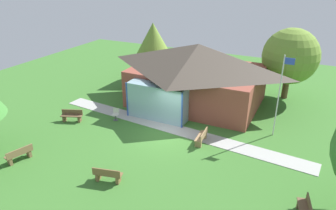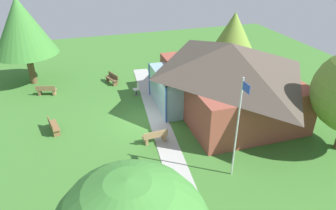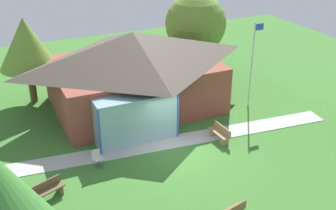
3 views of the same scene
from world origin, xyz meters
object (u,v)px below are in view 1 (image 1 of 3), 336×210
(tree_behind_pavilion_right, at_px, (290,56))
(bench_mid_left, at_px, (72,116))
(flagpole, at_px, (280,93))
(pavilion, at_px, (196,73))
(bench_front_left, at_px, (19,155))
(patio_chair_west, at_px, (116,114))
(bench_front_center, at_px, (108,175))
(bench_rear_near_path, at_px, (202,137))
(tree_behind_pavilion_left, at_px, (153,40))

(tree_behind_pavilion_right, bearing_deg, bench_mid_left, -139.37)
(flagpole, bearing_deg, pavilion, 157.06)
(bench_front_left, relative_size, patio_chair_west, 1.82)
(bench_front_left, bearing_deg, bench_front_center, -67.65)
(bench_mid_left, bearing_deg, bench_rear_near_path, 165.66)
(pavilion, height_order, bench_mid_left, pavilion)
(bench_mid_left, height_order, tree_behind_pavilion_right, tree_behind_pavilion_right)
(bench_front_center, bearing_deg, flagpole, 38.53)
(bench_mid_left, bearing_deg, bench_front_left, 76.47)
(flagpole, xyz_separation_m, bench_rear_near_path, (-3.91, -3.00, -2.58))
(bench_mid_left, distance_m, tree_behind_pavilion_right, 17.47)
(flagpole, xyz_separation_m, bench_front_center, (-6.89, -8.76, -2.58))
(pavilion, xyz_separation_m, bench_rear_near_path, (2.70, -5.80, -2.07))
(bench_mid_left, bearing_deg, pavilion, -155.27)
(pavilion, distance_m, bench_rear_near_path, 6.72)
(flagpole, relative_size, bench_front_left, 3.44)
(bench_mid_left, height_order, patio_chair_west, patio_chair_west)
(flagpole, relative_size, bench_front_center, 3.45)
(flagpole, xyz_separation_m, tree_behind_pavilion_left, (-12.26, 6.23, 0.88))
(pavilion, xyz_separation_m, tree_behind_pavilion_left, (-5.66, 3.43, 1.39))
(pavilion, relative_size, tree_behind_pavilion_left, 1.95)
(pavilion, bearing_deg, patio_chair_west, -126.14)
(bench_front_center, distance_m, tree_behind_pavilion_left, 16.30)
(pavilion, xyz_separation_m, patio_chair_west, (-3.99, -5.46, -2.06))
(bench_front_left, xyz_separation_m, bench_rear_near_path, (8.61, 6.39, 0.00))
(patio_chair_west, distance_m, tree_behind_pavilion_right, 14.51)
(pavilion, bearing_deg, bench_front_left, -115.90)
(flagpole, height_order, patio_chair_west, flagpole)
(tree_behind_pavilion_left, bearing_deg, pavilion, -31.25)
(pavilion, xyz_separation_m, bench_front_left, (-5.92, -12.19, -2.07))
(bench_mid_left, xyz_separation_m, tree_behind_pavilion_right, (13.04, 11.19, 3.16))
(patio_chair_west, bearing_deg, tree_behind_pavilion_left, -91.65)
(patio_chair_west, bearing_deg, bench_front_left, 61.72)
(bench_rear_near_path, bearing_deg, tree_behind_pavilion_left, 38.88)
(tree_behind_pavilion_left, bearing_deg, bench_front_center, -70.27)
(bench_front_left, height_order, tree_behind_pavilion_left, tree_behind_pavilion_left)
(bench_rear_near_path, bearing_deg, flagpole, -55.73)
(pavilion, distance_m, bench_front_left, 13.70)
(bench_front_center, xyz_separation_m, bench_front_left, (-5.63, -0.63, 0.00))
(pavilion, bearing_deg, bench_rear_near_path, -65.05)
(flagpole, relative_size, tree_behind_pavilion_left, 0.99)
(bench_mid_left, xyz_separation_m, bench_rear_near_path, (9.36, 1.21, 0.00))
(pavilion, xyz_separation_m, bench_mid_left, (-6.66, -7.01, -2.07))
(bench_front_center, distance_m, patio_chair_west, 7.13)
(bench_front_center, height_order, tree_behind_pavilion_right, tree_behind_pavilion_right)
(bench_front_left, bearing_deg, tree_behind_pavilion_right, -20.93)
(bench_front_left, xyz_separation_m, tree_behind_pavilion_left, (0.26, 15.62, 3.46))
(patio_chair_west, relative_size, tree_behind_pavilion_left, 0.16)
(bench_front_center, distance_m, bench_front_left, 5.67)
(pavilion, bearing_deg, tree_behind_pavilion_left, 148.75)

